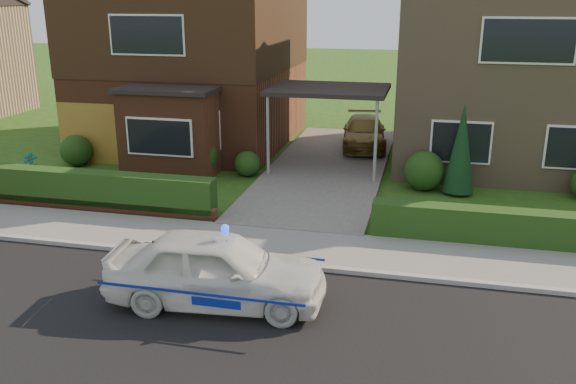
% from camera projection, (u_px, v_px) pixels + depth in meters
% --- Properties ---
extents(ground, '(120.00, 120.00, 0.00)m').
position_uv_depth(ground, '(220.00, 339.00, 10.43)').
color(ground, '#1E4E14').
rests_on(ground, ground).
extents(road, '(60.00, 6.00, 0.02)m').
position_uv_depth(road, '(220.00, 339.00, 10.43)').
color(road, black).
rests_on(road, ground).
extents(kerb, '(60.00, 0.16, 0.12)m').
position_uv_depth(kerb, '(266.00, 263.00, 13.24)').
color(kerb, '#9E9993').
rests_on(kerb, ground).
extents(sidewalk, '(60.00, 2.00, 0.10)m').
position_uv_depth(sidewalk, '(278.00, 245.00, 14.22)').
color(sidewalk, slate).
rests_on(sidewalk, ground).
extents(driveway, '(3.80, 12.00, 0.12)m').
position_uv_depth(driveway, '(327.00, 168.00, 20.61)').
color(driveway, '#666059').
rests_on(driveway, ground).
extents(house_left, '(7.50, 9.53, 7.25)m').
position_uv_depth(house_left, '(193.00, 45.00, 23.40)').
color(house_left, brown).
rests_on(house_left, ground).
extents(house_right, '(7.50, 8.06, 7.25)m').
position_uv_depth(house_right, '(510.00, 55.00, 21.02)').
color(house_right, '#8F7457').
rests_on(house_right, ground).
extents(carport_link, '(3.80, 3.00, 2.77)m').
position_uv_depth(carport_link, '(329.00, 91.00, 19.77)').
color(carport_link, black).
rests_on(carport_link, ground).
extents(garage_door, '(2.20, 0.10, 2.10)m').
position_uv_depth(garage_door, '(88.00, 133.00, 21.12)').
color(garage_door, brown).
rests_on(garage_door, ground).
extents(dwarf_wall, '(7.70, 0.25, 0.36)m').
position_uv_depth(dwarf_wall, '(82.00, 205.00, 16.54)').
color(dwarf_wall, brown).
rests_on(dwarf_wall, ground).
extents(hedge_left, '(7.50, 0.55, 0.90)m').
position_uv_depth(hedge_left, '(86.00, 210.00, 16.74)').
color(hedge_left, '#143310').
rests_on(hedge_left, ground).
extents(hedge_right, '(7.50, 0.55, 0.80)m').
position_uv_depth(hedge_right, '(533.00, 249.00, 14.14)').
color(hedge_right, '#143310').
rests_on(hedge_right, ground).
extents(shrub_left_far, '(1.08, 1.08, 1.08)m').
position_uv_depth(shrub_left_far, '(76.00, 150.00, 20.91)').
color(shrub_left_far, '#143310').
rests_on(shrub_left_far, ground).
extents(shrub_left_mid, '(1.32, 1.32, 1.32)m').
position_uv_depth(shrub_left_mid, '(197.00, 156.00, 19.71)').
color(shrub_left_mid, '#143310').
rests_on(shrub_left_mid, ground).
extents(shrub_left_near, '(0.84, 0.84, 0.84)m').
position_uv_depth(shrub_left_near, '(247.00, 164.00, 19.72)').
color(shrub_left_near, '#143310').
rests_on(shrub_left_near, ground).
extents(shrub_right_near, '(1.20, 1.20, 1.20)m').
position_uv_depth(shrub_right_near, '(424.00, 171.00, 18.27)').
color(shrub_right_near, '#143310').
rests_on(shrub_right_near, ground).
extents(conifer_a, '(0.90, 0.90, 2.60)m').
position_uv_depth(conifer_a, '(461.00, 151.00, 17.65)').
color(conifer_a, black).
rests_on(conifer_a, ground).
extents(police_car, '(3.80, 4.27, 1.57)m').
position_uv_depth(police_car, '(216.00, 270.00, 11.43)').
color(police_car, silver).
rests_on(police_car, ground).
extents(driveway_car, '(2.01, 4.02, 1.12)m').
position_uv_depth(driveway_car, '(364.00, 132.00, 23.03)').
color(driveway_car, brown).
rests_on(driveway_car, driveway).
extents(potted_plant_a, '(0.53, 0.44, 0.85)m').
position_uv_depth(potted_plant_a, '(31.00, 167.00, 19.36)').
color(potted_plant_a, gray).
rests_on(potted_plant_a, ground).
extents(potted_plant_b, '(0.58, 0.56, 0.83)m').
position_uv_depth(potted_plant_b, '(192.00, 197.00, 16.49)').
color(potted_plant_b, gray).
rests_on(potted_plant_b, ground).
extents(potted_plant_c, '(0.52, 0.52, 0.74)m').
position_uv_depth(potted_plant_c, '(205.00, 199.00, 16.42)').
color(potted_plant_c, gray).
rests_on(potted_plant_c, ground).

